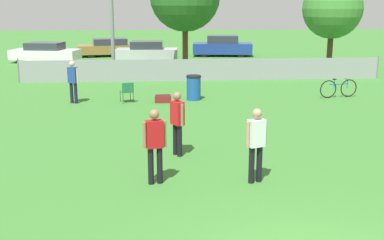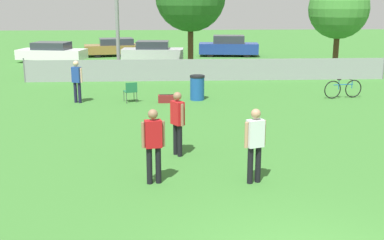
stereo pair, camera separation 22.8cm
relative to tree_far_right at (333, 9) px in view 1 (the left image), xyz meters
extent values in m
cube|color=gray|center=(-7.66, -3.03, -2.96)|extent=(18.32, 0.03, 1.10)
cylinder|color=slate|center=(-16.82, -3.03, -2.91)|extent=(0.07, 0.07, 1.21)
cylinder|color=slate|center=(1.50, -3.03, -2.91)|extent=(0.07, 0.07, 1.21)
cylinder|color=#4C331E|center=(-8.34, 0.41, -2.15)|extent=(0.32, 0.32, 2.74)
cylinder|color=#4C331E|center=(0.00, 0.00, -2.38)|extent=(0.32, 0.32, 2.26)
sphere|color=#3D7F33|center=(0.00, 0.00, 0.01)|extent=(3.38, 3.38, 3.38)
cylinder|color=black|center=(-9.55, -14.98, -3.09)|extent=(0.13, 0.13, 0.85)
cylinder|color=black|center=(-9.44, -15.15, -3.09)|extent=(0.13, 0.13, 0.85)
cube|color=red|center=(-9.49, -15.06, -2.35)|extent=(0.38, 0.43, 0.62)
sphere|color=#8C664C|center=(-9.49, -15.06, -1.91)|extent=(0.22, 0.22, 0.22)
cylinder|color=#8C664C|center=(-9.61, -14.87, -2.37)|extent=(0.08, 0.08, 0.58)
cylinder|color=#8C664C|center=(-9.38, -15.25, -2.37)|extent=(0.08, 0.08, 0.58)
cylinder|color=black|center=(-10.18, -17.06, -3.09)|extent=(0.13, 0.13, 0.85)
cylinder|color=black|center=(-9.98, -17.02, -3.09)|extent=(0.13, 0.13, 0.85)
cube|color=#B21419|center=(-10.08, -17.04, -2.35)|extent=(0.40, 0.28, 0.62)
sphere|color=#8C664C|center=(-10.08, -17.04, -1.91)|extent=(0.22, 0.22, 0.22)
cylinder|color=#8C664C|center=(-10.30, -17.08, -2.37)|extent=(0.08, 0.08, 0.58)
cylinder|color=#8C664C|center=(-9.86, -17.00, -2.37)|extent=(0.08, 0.08, 0.58)
cylinder|color=black|center=(-7.92, -17.16, -3.09)|extent=(0.13, 0.13, 0.85)
cylinder|color=black|center=(-7.73, -17.09, -3.09)|extent=(0.13, 0.13, 0.85)
cube|color=silver|center=(-7.83, -17.13, -2.35)|extent=(0.42, 0.33, 0.62)
sphere|color=tan|center=(-7.83, -17.13, -1.91)|extent=(0.22, 0.22, 0.22)
cylinder|color=tan|center=(-8.04, -17.20, -2.37)|extent=(0.08, 0.08, 0.58)
cylinder|color=tan|center=(-7.62, -17.05, -2.37)|extent=(0.08, 0.08, 0.58)
cylinder|color=#191933|center=(-13.23, -8.16, -3.10)|extent=(0.13, 0.13, 0.82)
cylinder|color=#191933|center=(-13.41, -8.09, -3.10)|extent=(0.13, 0.13, 0.82)
cube|color=navy|center=(-13.32, -8.13, -2.38)|extent=(0.41, 0.34, 0.62)
sphere|color=#D8AD8C|center=(-13.32, -8.13, -1.93)|extent=(0.22, 0.22, 0.22)
cylinder|color=#D8AD8C|center=(-13.12, -8.21, -2.39)|extent=(0.08, 0.08, 0.58)
cylinder|color=#D8AD8C|center=(-13.52, -8.04, -2.39)|extent=(0.08, 0.08, 0.58)
cylinder|color=#333338|center=(-11.10, -7.82, -3.30)|extent=(0.02, 0.02, 0.42)
cylinder|color=#333338|center=(-11.50, -7.96, -3.30)|extent=(0.02, 0.02, 0.42)
cylinder|color=#333338|center=(-10.96, -8.22, -3.30)|extent=(0.02, 0.02, 0.42)
cylinder|color=#333338|center=(-11.36, -8.36, -3.30)|extent=(0.02, 0.02, 0.42)
cube|color=#1E663F|center=(-11.23, -8.09, -3.08)|extent=(0.60, 0.60, 0.03)
cube|color=#1E663F|center=(-11.16, -8.30, -2.88)|extent=(0.45, 0.18, 0.37)
torus|color=black|center=(-2.85, -7.88, -3.13)|extent=(0.75, 0.17, 0.76)
torus|color=black|center=(-1.90, -7.72, -3.13)|extent=(0.75, 0.17, 0.76)
cylinder|color=#195999|center=(-2.37, -7.80, -2.94)|extent=(0.88, 0.19, 0.04)
cylinder|color=#195999|center=(-2.58, -7.83, -2.94)|extent=(0.03, 0.03, 0.39)
cylinder|color=#195999|center=(-1.98, -7.73, -2.94)|extent=(0.03, 0.03, 0.36)
cube|color=black|center=(-2.58, -7.83, -2.72)|extent=(0.17, 0.09, 0.04)
cylinder|color=black|center=(-1.98, -7.73, -2.76)|extent=(0.10, 0.44, 0.03)
cylinder|color=#194C99|center=(-8.50, -7.82, -3.04)|extent=(0.58, 0.58, 0.94)
cylinder|color=black|center=(-8.50, -7.82, -2.54)|extent=(0.61, 0.61, 0.08)
cube|color=maroon|center=(-9.77, -8.26, -3.37)|extent=(0.66, 0.36, 0.30)
cube|color=black|center=(-9.77, -8.26, -3.20)|extent=(0.56, 0.04, 0.02)
cylinder|color=black|center=(-15.81, 5.53, -3.20)|extent=(0.66, 0.30, 0.64)
cylinder|color=black|center=(-16.11, 4.03, -3.20)|extent=(0.66, 0.30, 0.64)
cylinder|color=black|center=(-18.45, 6.06, -3.20)|extent=(0.66, 0.30, 0.64)
cylinder|color=black|center=(-18.75, 4.57, -3.20)|extent=(0.66, 0.30, 0.64)
cube|color=white|center=(-17.28, 5.05, -2.99)|extent=(4.61, 2.57, 0.63)
cube|color=#2D333D|center=(-17.28, 5.05, -2.44)|extent=(2.52, 1.95, 0.47)
cylinder|color=black|center=(-12.11, 9.41, -3.20)|extent=(0.65, 0.29, 0.63)
cylinder|color=black|center=(-11.82, 7.87, -3.20)|extent=(0.65, 0.29, 0.63)
cylinder|color=black|center=(-14.91, 8.89, -3.20)|extent=(0.65, 0.29, 0.63)
cylinder|color=black|center=(-14.62, 7.35, -3.20)|extent=(0.65, 0.29, 0.63)
cube|color=olive|center=(-13.36, 8.38, -3.00)|extent=(4.84, 2.60, 0.61)
cube|color=#2D333D|center=(-13.36, 8.38, -2.46)|extent=(2.64, 1.98, 0.46)
cylinder|color=black|center=(-9.33, 5.34, -3.18)|extent=(0.67, 0.22, 0.66)
cylinder|color=black|center=(-9.42, 3.90, -3.18)|extent=(0.67, 0.22, 0.66)
cylinder|color=black|center=(-11.81, 5.49, -3.18)|extent=(0.67, 0.22, 0.66)
cylinder|color=black|center=(-11.90, 4.06, -3.18)|extent=(0.67, 0.22, 0.66)
cube|color=#B7B7BC|center=(-10.62, 4.70, -2.97)|extent=(4.10, 1.90, 0.66)
cube|color=#2D333D|center=(-10.62, 4.70, -2.38)|extent=(2.17, 1.58, 0.50)
cylinder|color=black|center=(-3.80, 8.37, -3.19)|extent=(0.65, 0.25, 0.64)
cylinder|color=black|center=(-3.96, 6.92, -3.19)|extent=(0.65, 0.25, 0.64)
cylinder|color=black|center=(-6.42, 8.66, -3.19)|extent=(0.65, 0.25, 0.64)
cylinder|color=black|center=(-6.58, 7.21, -3.19)|extent=(0.65, 0.25, 0.64)
cube|color=navy|center=(-5.19, 7.79, -2.95)|extent=(4.41, 2.14, 0.75)
cube|color=#2D333D|center=(-5.19, 7.79, -2.30)|extent=(2.36, 1.72, 0.56)
camera|label=1|loc=(-10.01, -27.24, 0.52)|focal=45.00mm
camera|label=2|loc=(-9.79, -27.25, 0.52)|focal=45.00mm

